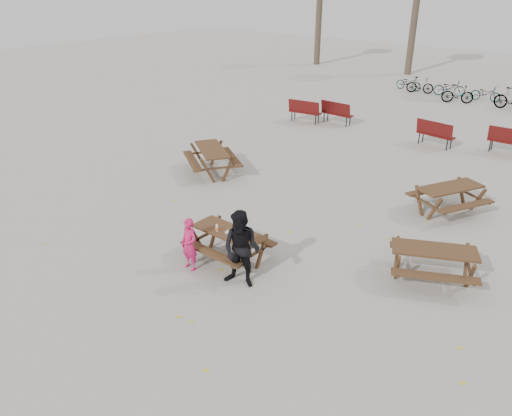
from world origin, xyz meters
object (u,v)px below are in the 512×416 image
Objects in this scene: soda_bottle at (217,228)px; child at (189,244)px; picnic_table_north at (212,161)px; picnic_table_far at (448,200)px; main_picnic_table at (229,238)px; food_tray at (229,233)px; picnic_table_east at (432,264)px; adult at (241,249)px.

soda_bottle is 0.75m from child.
picnic_table_far is at bearing 48.48° from picnic_table_north.
main_picnic_table is at bearing 179.35° from picnic_table_far.
picnic_table_north is (-4.40, 3.94, -0.36)m from food_tray.
soda_bottle is at bearing -163.29° from food_tray.
food_tray is 0.32m from soda_bottle.
picnic_table_north reaches higher than picnic_table_east.
food_tray is 4.59m from picnic_table_east.
food_tray is at bearing 130.89° from adult.
picnic_table_north is (-4.10, 4.03, -0.41)m from soda_bottle.
picnic_table_far is (3.47, 6.75, -0.23)m from child.
food_tray is at bearing 16.71° from soda_bottle.
child is at bearing -107.92° from soda_bottle.
main_picnic_table is at bearing 40.89° from soda_bottle.
adult reaches higher than child.
picnic_table_north reaches higher than main_picnic_table.
food_tray is at bearing -8.81° from picnic_table_north.
picnic_table_far is at bearing 54.59° from adult.
soda_bottle is at bearing 142.31° from adult.
picnic_table_north is (-8.34, 1.62, 0.05)m from picnic_table_east.
adult is 6.88m from picnic_table_north.
soda_bottle is 4.90m from picnic_table_east.
picnic_table_east is (4.46, 3.10, -0.24)m from child.
main_picnic_table is 0.96× the size of picnic_table_far.
adult reaches higher than food_tray.
child reaches higher than soda_bottle.
picnic_table_east is at bearing 36.91° from child.
child is (-0.22, -0.69, -0.21)m from soda_bottle.
soda_bottle reaches higher than picnic_table_north.
main_picnic_table is 10.59× the size of soda_bottle.
soda_bottle is at bearing -177.19° from picnic_table_east.
picnic_table_north is at bearing 138.14° from food_tray.
picnic_table_east is at bearing 25.03° from adult.
adult is (1.13, -0.42, 0.03)m from soda_bottle.
main_picnic_table is at bearing 129.82° from adult.
adult is at bearing -7.40° from picnic_table_north.
main_picnic_table is 0.99× the size of picnic_table_east.
picnic_table_far is (2.94, 5.97, -0.39)m from food_tray.
child is 5.44m from picnic_table_east.
soda_bottle is 0.13× the size of child.
main_picnic_table is 0.89× the size of picnic_table_north.
food_tray is (0.10, -0.09, 0.21)m from main_picnic_table.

